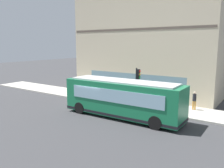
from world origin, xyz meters
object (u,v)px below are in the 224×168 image
(pedestrian_walking_along_curb, at_px, (94,87))
(newspaper_vending_box, at_px, (170,102))
(fire_hydrant, at_px, (141,99))
(pedestrian_near_hydrant, at_px, (118,92))
(city_bus_nearside, at_px, (122,99))
(pedestrian_by_light_pole, at_px, (194,99))
(traffic_light_near_corner, at_px, (138,80))

(pedestrian_walking_along_curb, distance_m, newspaper_vending_box, 9.41)
(fire_hydrant, distance_m, newspaper_vending_box, 3.05)
(pedestrian_walking_along_curb, bearing_deg, pedestrian_near_hydrant, -105.09)
(city_bus_nearside, distance_m, pedestrian_by_light_pole, 6.71)
(pedestrian_near_hydrant, bearing_deg, fire_hydrant, -76.14)
(traffic_light_near_corner, xyz_separation_m, pedestrian_near_hydrant, (1.22, 2.90, -1.60))
(traffic_light_near_corner, distance_m, fire_hydrant, 2.89)
(pedestrian_walking_along_curb, bearing_deg, pedestrian_by_light_pole, -90.60)
(pedestrian_walking_along_curb, xyz_separation_m, pedestrian_by_light_pole, (-0.12, -11.47, 0.04))
(pedestrian_walking_along_curb, relative_size, newspaper_vending_box, 1.75)
(traffic_light_near_corner, bearing_deg, fire_hydrant, 17.88)
(fire_hydrant, relative_size, newspaper_vending_box, 0.82)
(city_bus_nearside, distance_m, traffic_light_near_corner, 3.11)
(traffic_light_near_corner, height_order, pedestrian_walking_along_curb, traffic_light_near_corner)
(city_bus_nearside, distance_m, pedestrian_walking_along_curb, 8.82)
(pedestrian_by_light_pole, bearing_deg, fire_hydrant, 94.37)
(traffic_light_near_corner, height_order, newspaper_vending_box, traffic_light_near_corner)
(city_bus_nearside, bearing_deg, fire_hydrant, 9.34)
(pedestrian_near_hydrant, bearing_deg, pedestrian_by_light_pole, -82.63)
(city_bus_nearside, bearing_deg, newspaper_vending_box, -25.54)
(pedestrian_by_light_pole, distance_m, newspaper_vending_box, 2.17)
(newspaper_vending_box, bearing_deg, city_bus_nearside, 154.46)
(traffic_light_near_corner, distance_m, pedestrian_by_light_pole, 5.30)
(fire_hydrant, bearing_deg, newspaper_vending_box, -88.41)
(city_bus_nearside, relative_size, newspaper_vending_box, 11.20)
(city_bus_nearside, bearing_deg, pedestrian_walking_along_curb, 53.84)
(city_bus_nearside, height_order, pedestrian_near_hydrant, city_bus_nearside)
(traffic_light_near_corner, height_order, pedestrian_near_hydrant, traffic_light_near_corner)
(traffic_light_near_corner, relative_size, pedestrian_walking_along_curb, 2.32)
(city_bus_nearside, xyz_separation_m, pedestrian_by_light_pole, (5.07, -4.37, -0.46))
(pedestrian_walking_along_curb, relative_size, pedestrian_by_light_pole, 0.96)
(fire_hydrant, distance_m, pedestrian_near_hydrant, 2.46)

